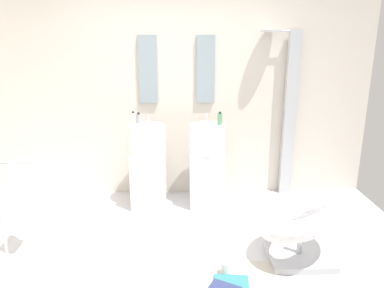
{
  "coord_description": "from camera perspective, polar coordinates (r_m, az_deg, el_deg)",
  "views": [
    {
      "loc": [
        0.04,
        -2.87,
        1.93
      ],
      "look_at": [
        0.15,
        0.55,
        0.95
      ],
      "focal_mm": 34.08,
      "sensor_mm": 36.0,
      "label": 1
    }
  ],
  "objects": [
    {
      "name": "magazine_teal",
      "position": [
        3.19,
        6.14,
        -20.83
      ],
      "size": [
        0.31,
        0.23,
        0.02
      ],
      "primitive_type": "cube",
      "rotation": [
        0.0,
        0.0,
        -0.11
      ],
      "color": "teal",
      "rests_on": "area_rug"
    },
    {
      "name": "vanity_mirror_left",
      "position": [
        4.48,
        -6.92,
        11.47
      ],
      "size": [
        0.22,
        0.03,
        0.8
      ],
      "primitive_type": "cube",
      "color": "#8C9EA8"
    },
    {
      "name": "soap_bottle_green",
      "position": [
        4.21,
        4.38,
        3.95
      ],
      "size": [
        0.06,
        0.06,
        0.15
      ],
      "color": "#59996B",
      "rests_on": "pedestal_sink_right"
    },
    {
      "name": "pedestal_sink_right",
      "position": [
        4.34,
        2.31,
        -3.18
      ],
      "size": [
        0.43,
        0.43,
        1.09
      ],
      "color": "white",
      "rests_on": "ground_plane"
    },
    {
      "name": "pedestal_sink_left",
      "position": [
        4.34,
        -6.85,
        -3.26
      ],
      "size": [
        0.43,
        0.43,
        1.09
      ],
      "color": "white",
      "rests_on": "ground_plane"
    },
    {
      "name": "area_rug",
      "position": [
        3.19,
        3.86,
        -21.23
      ],
      "size": [
        1.15,
        0.65,
        0.01
      ],
      "primitive_type": "cube",
      "color": "beige",
      "rests_on": "ground_plane"
    },
    {
      "name": "rear_partition",
      "position": [
        4.57,
        -2.35,
        8.02
      ],
      "size": [
        4.8,
        0.1,
        2.6
      ],
      "primitive_type": "cube",
      "color": "beige",
      "rests_on": "ground_plane"
    },
    {
      "name": "ground_plane",
      "position": [
        3.47,
        -2.3,
        -18.21
      ],
      "size": [
        4.8,
        3.6,
        0.04
      ],
      "primitive_type": "cube",
      "color": "silver"
    },
    {
      "name": "soap_bottle_white",
      "position": [
        4.24,
        -9.17,
        3.92
      ],
      "size": [
        0.04,
        0.04,
        0.16
      ],
      "color": "white",
      "rests_on": "pedestal_sink_left"
    },
    {
      "name": "towel_rack",
      "position": [
        3.64,
        -26.04,
        -6.69
      ],
      "size": [
        0.37,
        0.22,
        0.95
      ],
      "color": "#B7BABF",
      "rests_on": "ground_plane"
    },
    {
      "name": "shower_column",
      "position": [
        4.68,
        14.88,
        4.96
      ],
      "size": [
        0.49,
        0.24,
        2.05
      ],
      "color": "#B7BABF",
      "rests_on": "ground_plane"
    },
    {
      "name": "lounge_chair",
      "position": [
        3.46,
        16.74,
        -11.91
      ],
      "size": [
        1.1,
        1.1,
        0.65
      ],
      "color": "#B7BABF",
      "rests_on": "ground_plane"
    },
    {
      "name": "vanity_mirror_right",
      "position": [
        4.48,
        2.13,
        11.57
      ],
      "size": [
        0.22,
        0.03,
        0.8
      ],
      "primitive_type": "cube",
      "color": "#8C9EA8"
    },
    {
      "name": "soap_bottle_grey",
      "position": [
        4.31,
        -8.36,
        3.96
      ],
      "size": [
        0.06,
        0.06,
        0.13
      ],
      "color": "#99999E",
      "rests_on": "pedestal_sink_left"
    },
    {
      "name": "coffee_mug",
      "position": [
        3.28,
        5.26,
        -18.82
      ],
      "size": [
        0.08,
        0.08,
        0.11
      ],
      "primitive_type": "cylinder",
      "color": "white",
      "rests_on": "area_rug"
    }
  ]
}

